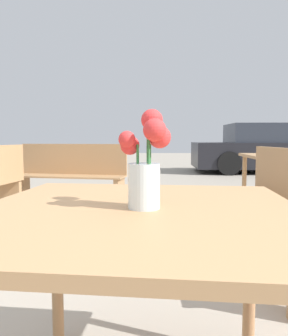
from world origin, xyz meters
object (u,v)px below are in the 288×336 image
at_px(table_front, 138,237).
at_px(bench_near, 281,206).
at_px(flower_vase, 146,166).
at_px(parked_car, 270,149).
at_px(bench_far, 71,175).
at_px(table_back, 279,167).

xyz_separation_m(table_front, bench_near, (0.94, 1.34, -0.18)).
height_order(flower_vase, parked_car, parked_car).
relative_size(bench_near, bench_far, 0.99).
xyz_separation_m(table_front, bench_far, (-1.03, 3.27, -0.18)).
relative_size(bench_near, parked_car, 0.36).
bearing_deg(table_back, table_front, -118.47).
height_order(table_front, bench_far, bench_far).
bearing_deg(table_back, parked_car, 71.41).
xyz_separation_m(bench_far, table_back, (2.38, -0.77, 0.17)).
bearing_deg(table_front, flower_vase, -18.20).
height_order(bench_near, bench_far, same).
bearing_deg(table_back, bench_near, -109.90).
distance_m(table_front, bench_far, 3.43).
xyz_separation_m(flower_vase, parked_car, (3.21, 8.09, -0.22)).
relative_size(table_front, bench_near, 0.70).
xyz_separation_m(table_front, flower_vase, (0.02, -0.01, 0.21)).
bearing_deg(parked_car, table_back, -108.59).
relative_size(table_front, bench_far, 0.69).
relative_size(flower_vase, bench_far, 0.19).
height_order(flower_vase, bench_far, flower_vase).
distance_m(table_back, parked_car, 5.88).
bearing_deg(table_front, bench_near, 55.07).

